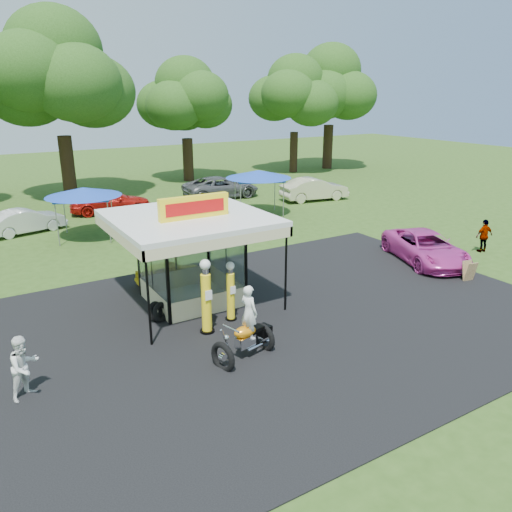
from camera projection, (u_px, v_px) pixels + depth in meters
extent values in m
plane|color=#2D4C17|center=(314.00, 341.00, 16.00)|extent=(120.00, 120.00, 0.00)
cube|color=black|center=(279.00, 318.00, 17.62)|extent=(20.00, 14.00, 0.04)
cube|color=white|center=(192.00, 300.00, 19.07)|extent=(3.00, 3.00, 0.06)
cube|color=white|center=(189.00, 218.00, 18.04)|extent=(5.40, 5.40, 0.18)
cube|color=yellow|center=(194.00, 207.00, 17.48)|extent=(2.60, 0.25, 0.80)
cube|color=red|center=(196.00, 208.00, 17.38)|extent=(2.21, 0.02, 0.45)
cylinder|color=black|center=(148.00, 299.00, 15.25)|extent=(0.08, 0.08, 3.20)
cylinder|color=black|center=(286.00, 269.00, 17.76)|extent=(0.08, 0.08, 3.20)
cylinder|color=black|center=(207.00, 331.00, 16.56)|extent=(0.48, 0.48, 0.11)
cylinder|color=yellow|center=(206.00, 303.00, 16.24)|extent=(0.33, 0.33, 1.97)
cylinder|color=silver|center=(205.00, 271.00, 15.89)|extent=(0.22, 0.22, 0.22)
sphere|color=white|center=(205.00, 265.00, 15.82)|extent=(0.35, 0.35, 0.35)
cube|color=white|center=(209.00, 295.00, 15.97)|extent=(0.24, 0.02, 0.33)
cylinder|color=black|center=(231.00, 319.00, 17.48)|extent=(0.40, 0.40, 0.09)
cylinder|color=yellow|center=(231.00, 296.00, 17.21)|extent=(0.28, 0.28, 1.65)
cylinder|color=silver|center=(230.00, 271.00, 16.92)|extent=(0.18, 0.18, 0.18)
sphere|color=white|center=(230.00, 266.00, 16.86)|extent=(0.29, 0.29, 0.29)
cube|color=white|center=(233.00, 290.00, 16.99)|extent=(0.20, 0.02, 0.28)
torus|color=black|center=(223.00, 357.00, 14.31)|extent=(0.40, 0.95, 0.94)
torus|color=black|center=(263.00, 338.00, 15.45)|extent=(0.40, 0.95, 0.94)
cube|color=silver|center=(245.00, 341.00, 14.86)|extent=(0.67, 0.45, 0.34)
ellipsoid|color=orange|center=(245.00, 332.00, 14.76)|extent=(0.71, 0.40, 0.34)
cube|color=black|center=(254.00, 329.00, 15.05)|extent=(0.67, 0.43, 0.11)
cube|color=black|center=(264.00, 330.00, 15.40)|extent=(0.47, 0.46, 0.31)
cylinder|color=silver|center=(227.00, 343.00, 14.30)|extent=(0.49, 0.19, 1.00)
cylinder|color=silver|center=(231.00, 328.00, 14.29)|extent=(0.22, 0.66, 0.06)
sphere|color=silver|center=(226.00, 338.00, 14.23)|extent=(0.18, 0.18, 0.18)
imported|color=white|center=(249.00, 312.00, 14.69)|extent=(0.54, 0.69, 1.68)
torus|color=black|center=(161.00, 312.00, 17.27)|extent=(0.78, 0.62, 0.74)
torus|color=black|center=(156.00, 311.00, 17.33)|extent=(0.79, 0.69, 0.74)
cube|color=#593819|center=(471.00, 272.00, 20.86)|extent=(0.51, 0.30, 0.86)
cube|color=#593819|center=(467.00, 271.00, 21.03)|extent=(0.51, 0.30, 0.86)
imported|color=yellow|center=(170.00, 272.00, 20.71)|extent=(2.82, 1.13, 0.96)
imported|color=#D539A3|center=(426.00, 247.00, 23.24)|extent=(3.96, 5.62, 1.42)
imported|color=white|center=(24.00, 367.00, 12.88)|extent=(1.07, 1.00, 1.74)
imported|color=gray|center=(484.00, 236.00, 24.67)|extent=(1.03, 0.58, 1.66)
imported|color=silver|center=(26.00, 221.00, 28.09)|extent=(4.41, 2.48, 1.37)
imported|color=#B8140E|center=(111.00, 202.00, 32.65)|extent=(5.51, 3.26, 1.50)
imported|color=#555657|center=(221.00, 187.00, 37.35)|extent=(5.84, 2.98, 1.58)
imported|color=beige|center=(314.00, 189.00, 36.47)|extent=(5.18, 2.48, 1.64)
cylinder|color=gray|center=(57.00, 216.00, 27.39)|extent=(0.06, 0.06, 2.21)
cylinder|color=gray|center=(104.00, 211.00, 28.65)|extent=(0.06, 0.06, 2.21)
cylinder|color=gray|center=(66.00, 226.00, 25.31)|extent=(0.06, 0.06, 2.21)
cylinder|color=gray|center=(117.00, 220.00, 26.57)|extent=(0.06, 0.06, 2.21)
cube|color=#1C44B8|center=(84.00, 197.00, 26.61)|extent=(2.76, 2.76, 0.11)
cone|color=#1C44B8|center=(83.00, 192.00, 26.52)|extent=(3.98, 3.98, 0.46)
cylinder|color=gray|center=(230.00, 196.00, 32.41)|extent=(0.06, 0.06, 2.31)
cylinder|color=gray|center=(265.00, 192.00, 33.73)|extent=(0.06, 0.06, 2.31)
cylinder|color=gray|center=(251.00, 204.00, 30.23)|extent=(0.06, 0.06, 2.31)
cylinder|color=gray|center=(288.00, 199.00, 31.55)|extent=(0.06, 0.06, 2.31)
cube|color=#1C44B8|center=(259.00, 179.00, 31.60)|extent=(2.88, 2.88, 0.12)
cone|color=#1C44B8|center=(259.00, 174.00, 31.50)|extent=(4.15, 4.15, 0.48)
cylinder|color=black|center=(68.00, 168.00, 36.60)|extent=(0.98, 0.98, 4.58)
ellipsoid|color=#204313|center=(58.00, 82.00, 34.72)|extent=(10.99, 10.99, 9.42)
cylinder|color=black|center=(188.00, 160.00, 44.21)|extent=(0.92, 0.92, 3.69)
ellipsoid|color=#204313|center=(186.00, 104.00, 42.72)|extent=(8.62, 8.62, 7.39)
cylinder|color=black|center=(294.00, 152.00, 48.86)|extent=(0.77, 0.77, 3.87)
ellipsoid|color=#204313|center=(295.00, 99.00, 47.30)|extent=(9.02, 9.02, 7.73)
cylinder|color=black|center=(328.00, 147.00, 51.28)|extent=(0.98, 0.98, 4.37)
ellipsoid|color=#204313|center=(330.00, 91.00, 49.56)|extent=(9.87, 9.87, 8.46)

